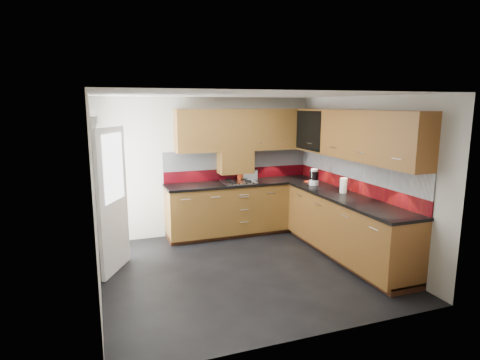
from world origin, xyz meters
name	(u,v)px	position (x,y,z in m)	size (l,w,h in m)	color
room	(244,163)	(0.00, 0.00, 1.50)	(4.00, 3.80, 2.64)	black
base_cabinets	(289,218)	(1.07, 0.72, 0.44)	(2.70, 3.20, 0.95)	#593713
countertop	(290,190)	(1.05, 0.70, 0.92)	(2.72, 3.22, 0.04)	black
backsplash	(296,169)	(1.28, 0.93, 1.21)	(2.70, 3.20, 0.54)	maroon
upper_cabinets	(299,132)	(1.23, 0.78, 1.84)	(2.50, 3.20, 0.72)	#593713
extractor_hood	(235,162)	(0.45, 1.64, 1.28)	(0.60, 0.33, 0.40)	#593713
glass_cabinet	(316,129)	(1.71, 1.07, 1.87)	(0.32, 0.80, 0.66)	black
back_door	(104,196)	(-1.78, 0.75, 1.03)	(0.42, 1.19, 2.04)	white
gas_hob	(239,182)	(0.45, 1.47, 0.95)	(0.55, 0.49, 0.04)	silver
utensil_pot	(241,175)	(0.55, 1.65, 1.04)	(0.12, 0.12, 0.44)	#DA4314
toaster	(250,175)	(0.73, 1.63, 1.03)	(0.30, 0.25, 0.19)	silver
food_processor	(314,178)	(1.57, 0.83, 1.06)	(0.16, 0.16, 0.27)	white
paper_towel	(343,185)	(1.68, 0.14, 1.06)	(0.11, 0.11, 0.23)	white
orange_cloth	(309,182)	(1.63, 1.08, 0.95)	(0.15, 0.13, 0.02)	red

